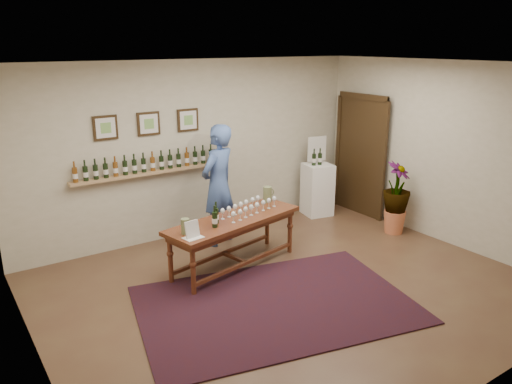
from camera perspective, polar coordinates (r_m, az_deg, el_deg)
ground at (r=6.57m, az=3.99°, el=-10.93°), size 6.00×6.00×0.00m
room_shell at (r=8.81m, az=7.56°, el=4.00°), size 6.00×6.00×6.00m
rug at (r=6.18m, az=2.23°, el=-12.70°), size 3.63×2.83×0.02m
tasting_table at (r=6.91m, az=-2.52°, el=-3.85°), size 2.13×1.06×0.72m
table_glasses at (r=7.02m, az=-1.09°, el=-1.86°), size 1.20×0.60×0.16m
table_bottles at (r=6.57m, az=-4.67°, el=-2.50°), size 0.34×0.26×0.32m
pitcher_left at (r=6.35m, az=-8.08°, el=-3.90°), size 0.16×0.16×0.20m
pitcher_right at (r=7.51m, az=1.31°, el=-0.27°), size 0.20×0.20×0.24m
menu_card at (r=6.22m, az=-7.31°, el=-4.24°), size 0.26×0.20×0.21m
display_pedestal at (r=9.14m, az=7.02°, el=0.29°), size 0.56×0.56×0.94m
pedestal_bottles at (r=8.94m, az=6.98°, el=4.05°), size 0.32×0.15×0.31m
info_sign at (r=9.12m, az=6.97°, el=4.92°), size 0.36×0.09×0.50m
potted_plant at (r=8.46m, az=15.73°, el=-0.66°), size 0.72×0.72×1.03m
person at (r=7.66m, az=-4.32°, el=0.77°), size 0.81×0.69×1.88m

